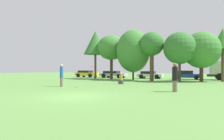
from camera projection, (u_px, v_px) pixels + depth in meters
name	position (u px, v px, depth m)	size (l,w,h in m)	color
ground_plane	(74.00, 96.00, 10.63)	(120.00, 120.00, 0.00)	#5B8E42
person_thrower	(62.00, 75.00, 16.44)	(0.29, 0.29, 1.92)	#726651
person_catcher	(175.00, 77.00, 12.68)	(0.37, 0.37, 1.90)	#726651
frisbee	(92.00, 67.00, 15.63)	(0.27, 0.27, 0.08)	#F21E72
bystander_sitting	(121.00, 79.00, 19.32)	(0.44, 0.37, 1.14)	#3F3F47
tree_0	(95.00, 43.00, 29.74)	(3.62, 3.62, 7.40)	brown
tree_1	(111.00, 48.00, 28.65)	(4.17, 4.17, 6.54)	#473323
tree_2	(133.00, 51.00, 26.35)	(4.55, 4.55, 6.89)	#473323
tree_3	(152.00, 45.00, 24.34)	(3.04, 3.04, 6.21)	brown
tree_4	(180.00, 48.00, 22.69)	(3.80, 3.80, 5.88)	#473323
tree_5	(201.00, 50.00, 23.08)	(4.38, 4.38, 5.98)	#473323
tree_6	(223.00, 39.00, 22.64)	(2.46, 2.46, 6.32)	brown
parked_car_yellow	(86.00, 74.00, 35.42)	(4.12, 2.14, 1.23)	gold
parked_car_silver	(113.00, 74.00, 32.61)	(4.54, 2.12, 1.17)	#B2B2B7
parked_car_white	(150.00, 75.00, 30.42)	(3.93, 1.91, 1.15)	silver
parked_car_blue	(187.00, 75.00, 28.22)	(3.99, 2.05, 1.28)	#1E389E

